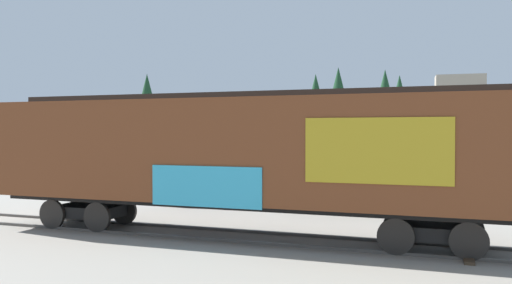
# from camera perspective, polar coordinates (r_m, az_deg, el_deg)

# --- Properties ---
(ground_plane) EXTENTS (260.00, 260.00, 0.00)m
(ground_plane) POSITION_cam_1_polar(r_m,az_deg,el_deg) (15.42, -0.83, -10.40)
(ground_plane) COLOR gray
(track) EXTENTS (60.00, 4.52, 0.08)m
(track) POSITION_cam_1_polar(r_m,az_deg,el_deg) (15.10, 2.67, -10.49)
(track) COLOR #4C4742
(track) RESTS_ON ground_plane
(freight_car) EXTENTS (16.01, 3.60, 4.24)m
(freight_car) POSITION_cam_1_polar(r_m,az_deg,el_deg) (15.19, -1.69, -1.17)
(freight_car) COLOR brown
(freight_car) RESTS_ON ground_plane
(hillside) EXTENTS (114.22, 40.30, 12.81)m
(hillside) POSITION_cam_1_polar(r_m,az_deg,el_deg) (91.24, 13.91, 1.68)
(hillside) COLOR gray
(hillside) RESTS_ON ground_plane
(parked_car_blue) EXTENTS (4.39, 2.22, 1.84)m
(parked_car_blue) POSITION_cam_1_polar(r_m,az_deg,el_deg) (22.15, -4.32, -4.47)
(parked_car_blue) COLOR navy
(parked_car_blue) RESTS_ON ground_plane
(parked_car_black) EXTENTS (4.58, 2.28, 1.64)m
(parked_car_black) POSITION_cam_1_polar(r_m,az_deg,el_deg) (20.57, 9.00, -5.12)
(parked_car_black) COLOR black
(parked_car_black) RESTS_ON ground_plane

